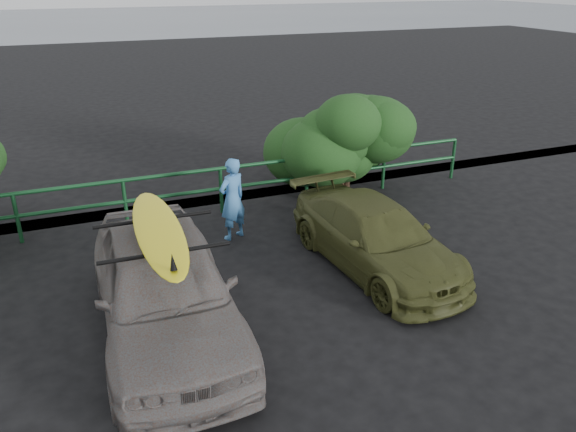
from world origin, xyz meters
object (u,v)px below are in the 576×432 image
at_px(man, 232,199).
at_px(surfboard, 159,230).
at_px(olive_vehicle, 376,237).
at_px(guardrail, 175,196).
at_px(sedan, 164,287).

relative_size(man, surfboard, 0.55).
bearing_deg(surfboard, olive_vehicle, 12.02).
bearing_deg(guardrail, man, -56.24).
relative_size(olive_vehicle, surfboard, 1.35).
xyz_separation_m(sedan, surfboard, (0.00, 0.00, 0.87)).
relative_size(guardrail, man, 8.61).
xyz_separation_m(guardrail, olive_vehicle, (2.84, -3.36, 0.06)).
xyz_separation_m(guardrail, surfboard, (-0.93, -4.05, 1.13)).
height_order(olive_vehicle, surfboard, surfboard).
distance_m(sedan, olive_vehicle, 3.84).
distance_m(sedan, man, 3.28).
relative_size(sedan, man, 2.80).
relative_size(sedan, surfboard, 1.54).
distance_m(guardrail, olive_vehicle, 4.40).
relative_size(sedan, olive_vehicle, 1.14).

